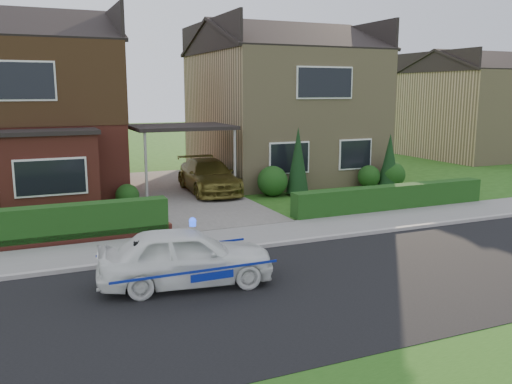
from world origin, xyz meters
TOP-DOWN VIEW (x-y plane):
  - ground at (0.00, 0.00)m, footprint 120.00×120.00m
  - road at (0.00, 0.00)m, footprint 60.00×6.00m
  - kerb at (0.00, 3.05)m, footprint 60.00×0.16m
  - sidewalk at (0.00, 4.10)m, footprint 60.00×2.00m
  - driveway at (0.00, 11.00)m, footprint 3.80×12.00m
  - house_left at (-5.78, 13.90)m, footprint 7.50×9.53m
  - house_right at (5.80, 13.99)m, footprint 7.50×8.06m
  - carport_link at (0.00, 10.95)m, footprint 3.80×3.00m
  - dwarf_wall at (-5.80, 5.30)m, footprint 7.70×0.25m
  - hedge_left at (-5.80, 5.45)m, footprint 7.50×0.55m
  - hedge_right at (5.80, 5.35)m, footprint 7.50×0.55m
  - shrub_left_mid at (-4.00, 9.30)m, footprint 1.32×1.32m
  - shrub_left_near at (-2.40, 9.60)m, footprint 0.84×0.84m
  - shrub_right_near at (3.20, 9.40)m, footprint 1.20×1.20m
  - shrub_right_mid at (7.80, 9.50)m, footprint 0.96×0.96m
  - shrub_right_far at (8.80, 9.20)m, footprint 1.08×1.08m
  - conifer_a at (4.20, 9.20)m, footprint 0.90×0.90m
  - conifer_b at (8.60, 9.20)m, footprint 0.90×0.90m
  - neighbour_right at (20.00, 16.00)m, footprint 6.50×7.00m
  - police_car at (-2.70, 1.20)m, footprint 3.39×3.86m
  - driveway_car at (1.00, 10.68)m, footprint 2.01×4.48m
  - potted_plant_a at (-5.25, 9.00)m, footprint 0.48×0.39m
  - potted_plant_c at (-6.29, 6.00)m, footprint 0.55×0.55m

SIDE VIEW (x-z plane):
  - ground at x=0.00m, z-range 0.00..0.00m
  - road at x=0.00m, z-range -0.01..0.01m
  - hedge_left at x=-5.80m, z-range -0.45..0.45m
  - hedge_right at x=5.80m, z-range -0.40..0.40m
  - sidewalk at x=0.00m, z-range 0.00..0.10m
  - kerb at x=0.00m, z-range 0.00..0.12m
  - driveway at x=0.00m, z-range 0.00..0.12m
  - dwarf_wall at x=-5.80m, z-range 0.00..0.36m
  - potted_plant_c at x=-6.29m, z-range 0.00..0.71m
  - potted_plant_a at x=-5.25m, z-range 0.00..0.79m
  - shrub_left_near at x=-2.40m, z-range 0.00..0.84m
  - shrub_right_mid at x=7.80m, z-range 0.00..0.96m
  - shrub_right_far at x=8.80m, z-range 0.00..1.08m
  - shrub_right_near at x=3.20m, z-range 0.00..1.20m
  - police_car at x=-2.70m, z-range -0.08..1.34m
  - shrub_left_mid at x=-4.00m, z-range 0.00..1.32m
  - driveway_car at x=1.00m, z-range 0.12..1.40m
  - conifer_b at x=8.60m, z-range 0.00..2.20m
  - conifer_a at x=4.20m, z-range 0.00..2.60m
  - neighbour_right at x=20.00m, z-range 0.00..5.20m
  - carport_link at x=0.00m, z-range 1.27..4.04m
  - house_right at x=5.80m, z-range 0.04..7.29m
  - house_left at x=-5.78m, z-range 0.19..7.44m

